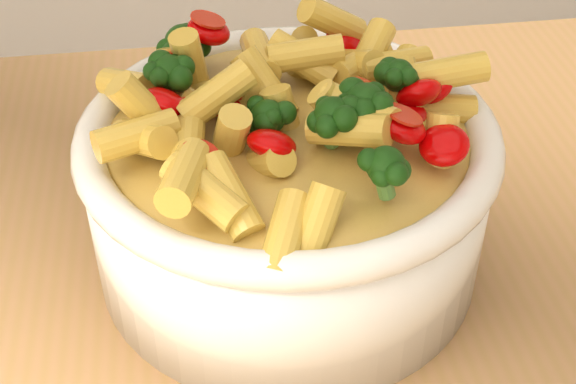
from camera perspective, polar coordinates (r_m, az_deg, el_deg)
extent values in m
cube|color=#A27145|center=(0.54, -9.18, -12.22)|extent=(1.20, 0.80, 0.04)
cylinder|color=white|center=(0.54, 0.00, -0.43)|extent=(0.26, 0.26, 0.10)
ellipsoid|color=white|center=(0.56, 0.00, -2.99)|extent=(0.24, 0.24, 0.04)
torus|color=white|center=(0.51, 0.00, 4.12)|extent=(0.27, 0.27, 0.02)
ellipsoid|color=#F3CC52|center=(0.51, 0.00, 4.12)|extent=(0.23, 0.23, 0.03)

